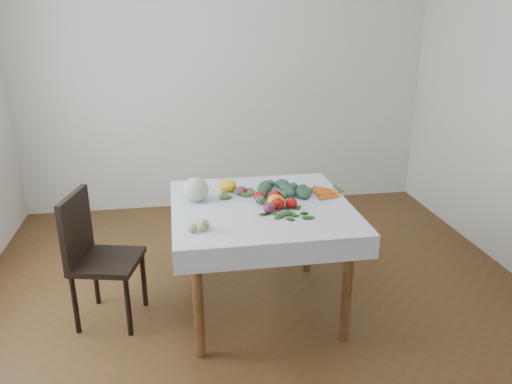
{
  "coord_description": "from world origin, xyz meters",
  "views": [
    {
      "loc": [
        -0.52,
        -2.89,
        1.92
      ],
      "look_at": [
        -0.02,
        0.06,
        0.82
      ],
      "focal_mm": 35.0,
      "sensor_mm": 36.0,
      "label": 1
    }
  ],
  "objects_px": {
    "heirloom_back": "(228,185)",
    "carrot_bunch": "(330,193)",
    "table": "(261,219)",
    "chair": "(94,250)",
    "cabbage": "(196,189)"
  },
  "relations": [
    {
      "from": "table",
      "to": "carrot_bunch",
      "type": "relative_size",
      "value": 4.2
    },
    {
      "from": "cabbage",
      "to": "carrot_bunch",
      "type": "relative_size",
      "value": 0.72
    },
    {
      "from": "heirloom_back",
      "to": "carrot_bunch",
      "type": "relative_size",
      "value": 0.5
    },
    {
      "from": "carrot_bunch",
      "to": "cabbage",
      "type": "bearing_deg",
      "value": 177.21
    },
    {
      "from": "carrot_bunch",
      "to": "table",
      "type": "bearing_deg",
      "value": -168.56
    },
    {
      "from": "chair",
      "to": "carrot_bunch",
      "type": "bearing_deg",
      "value": 1.56
    },
    {
      "from": "table",
      "to": "chair",
      "type": "height_order",
      "value": "chair"
    },
    {
      "from": "chair",
      "to": "carrot_bunch",
      "type": "distance_m",
      "value": 1.57
    },
    {
      "from": "table",
      "to": "chair",
      "type": "xyz_separation_m",
      "value": [
        -1.06,
        0.06,
        -0.16
      ]
    },
    {
      "from": "table",
      "to": "carrot_bunch",
      "type": "distance_m",
      "value": 0.5
    },
    {
      "from": "chair",
      "to": "carrot_bunch",
      "type": "relative_size",
      "value": 3.64
    },
    {
      "from": "cabbage",
      "to": "heirloom_back",
      "type": "xyz_separation_m",
      "value": [
        0.23,
        0.15,
        -0.04
      ]
    },
    {
      "from": "heirloom_back",
      "to": "carrot_bunch",
      "type": "distance_m",
      "value": 0.69
    },
    {
      "from": "table",
      "to": "carrot_bunch",
      "type": "height_order",
      "value": "carrot_bunch"
    },
    {
      "from": "chair",
      "to": "heirloom_back",
      "type": "height_order",
      "value": "chair"
    }
  ]
}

